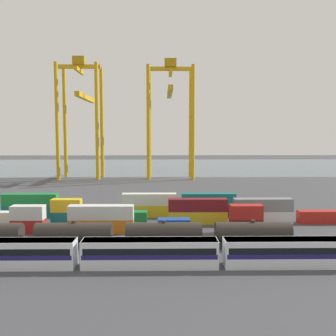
% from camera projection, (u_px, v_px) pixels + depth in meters
% --- Properties ---
extents(ground_plane, '(420.00, 420.00, 0.00)m').
position_uv_depth(ground_plane, '(138.00, 196.00, 111.12)').
color(ground_plane, '#424247').
extents(harbour_water, '(400.00, 110.00, 0.01)m').
position_uv_depth(harbour_water, '(150.00, 166.00, 213.37)').
color(harbour_water, '#475B6B').
rests_on(harbour_water, ground_plane).
extents(passenger_train, '(58.36, 3.14, 3.90)m').
position_uv_depth(passenger_train, '(150.00, 252.00, 51.76)').
color(passenger_train, silver).
rests_on(passenger_train, ground_plane).
extents(freight_tank_row, '(56.18, 3.02, 4.48)m').
position_uv_depth(freight_tank_row, '(119.00, 235.00, 60.65)').
color(freight_tank_row, '#232326').
rests_on(freight_tank_row, ground_plane).
extents(shipping_container_1, '(6.04, 2.44, 2.60)m').
position_uv_depth(shipping_container_1, '(28.00, 226.00, 69.61)').
color(shipping_container_1, '#AD211C').
rests_on(shipping_container_1, ground_plane).
extents(shipping_container_2, '(6.04, 2.44, 2.60)m').
position_uv_depth(shipping_container_2, '(28.00, 212.00, 69.37)').
color(shipping_container_2, silver).
rests_on(shipping_container_2, shipping_container_1).
extents(shipping_container_3, '(12.10, 2.44, 2.60)m').
position_uv_depth(shipping_container_3, '(101.00, 226.00, 69.81)').
color(shipping_container_3, orange).
rests_on(shipping_container_3, ground_plane).
extents(shipping_container_4, '(12.10, 2.44, 2.60)m').
position_uv_depth(shipping_container_4, '(101.00, 212.00, 69.57)').
color(shipping_container_4, silver).
rests_on(shipping_container_4, shipping_container_3).
extents(shipping_container_5, '(6.04, 2.44, 2.60)m').
position_uv_depth(shipping_container_5, '(174.00, 226.00, 70.01)').
color(shipping_container_5, '#1C4299').
rests_on(shipping_container_5, ground_plane).
extents(shipping_container_6, '(6.04, 2.44, 2.60)m').
position_uv_depth(shipping_container_6, '(246.00, 225.00, 70.21)').
color(shipping_container_6, maroon).
rests_on(shipping_container_6, ground_plane).
extents(shipping_container_7, '(6.04, 2.44, 2.60)m').
position_uv_depth(shipping_container_7, '(246.00, 212.00, 69.97)').
color(shipping_container_7, '#AD211C').
rests_on(shipping_container_7, shipping_container_6).
extents(shipping_container_9, '(12.10, 2.44, 2.60)m').
position_uv_depth(shipping_container_9, '(1.00, 218.00, 76.34)').
color(shipping_container_9, silver).
rests_on(shipping_container_9, ground_plane).
extents(shipping_container_10, '(6.04, 2.44, 2.60)m').
position_uv_depth(shipping_container_10, '(67.00, 218.00, 76.54)').
color(shipping_container_10, '#146066').
rests_on(shipping_container_10, ground_plane).
extents(shipping_container_11, '(6.04, 2.44, 2.60)m').
position_uv_depth(shipping_container_11, '(66.00, 205.00, 76.30)').
color(shipping_container_11, gold).
rests_on(shipping_container_11, shipping_container_10).
extents(shipping_container_12, '(6.04, 2.44, 2.60)m').
position_uv_depth(shipping_container_12, '(132.00, 218.00, 76.73)').
color(shipping_container_12, '#197538').
rests_on(shipping_container_12, ground_plane).
extents(shipping_container_13, '(12.10, 2.44, 2.60)m').
position_uv_depth(shipping_container_13, '(198.00, 217.00, 76.93)').
color(shipping_container_13, gold).
rests_on(shipping_container_13, ground_plane).
extents(shipping_container_14, '(12.10, 2.44, 2.60)m').
position_uv_depth(shipping_container_14, '(198.00, 205.00, 76.69)').
color(shipping_container_14, maroon).
rests_on(shipping_container_14, shipping_container_13).
extents(shipping_container_15, '(12.10, 2.44, 2.60)m').
position_uv_depth(shipping_container_15, '(262.00, 217.00, 77.13)').
color(shipping_container_15, silver).
rests_on(shipping_container_15, ground_plane).
extents(shipping_container_16, '(12.10, 2.44, 2.60)m').
position_uv_depth(shipping_container_16, '(263.00, 205.00, 76.89)').
color(shipping_container_16, slate).
rests_on(shipping_container_16, shipping_container_15).
extents(shipping_container_17, '(12.10, 2.44, 2.60)m').
position_uv_depth(shipping_container_17, '(327.00, 217.00, 77.33)').
color(shipping_container_17, '#AD211C').
rests_on(shipping_container_17, ground_plane).
extents(shipping_container_19, '(12.10, 2.44, 2.60)m').
position_uv_depth(shipping_container_19, '(31.00, 211.00, 83.24)').
color(shipping_container_19, '#146066').
rests_on(shipping_container_19, ground_plane).
extents(shipping_container_20, '(12.10, 2.44, 2.60)m').
position_uv_depth(shipping_container_20, '(30.00, 200.00, 83.00)').
color(shipping_container_20, '#197538').
rests_on(shipping_container_20, shipping_container_19).
extents(shipping_container_21, '(12.10, 2.44, 2.60)m').
position_uv_depth(shipping_container_21, '(90.00, 211.00, 83.43)').
color(shipping_container_21, silver).
rests_on(shipping_container_21, ground_plane).
extents(shipping_container_22, '(12.10, 2.44, 2.60)m').
position_uv_depth(shipping_container_22, '(149.00, 211.00, 83.63)').
color(shipping_container_22, gold).
rests_on(shipping_container_22, ground_plane).
extents(shipping_container_23, '(12.10, 2.44, 2.60)m').
position_uv_depth(shipping_container_23, '(149.00, 199.00, 83.39)').
color(shipping_container_23, silver).
rests_on(shipping_container_23, shipping_container_22).
extents(shipping_container_24, '(12.10, 2.44, 2.60)m').
position_uv_depth(shipping_container_24, '(208.00, 210.00, 83.82)').
color(shipping_container_24, maroon).
rests_on(shipping_container_24, ground_plane).
extents(shipping_container_25, '(12.10, 2.44, 2.60)m').
position_uv_depth(shipping_container_25, '(208.00, 199.00, 83.58)').
color(shipping_container_25, '#146066').
rests_on(shipping_container_25, shipping_container_24).
extents(gantry_crane_west, '(17.39, 36.33, 49.74)m').
position_uv_depth(gantry_crane_west, '(81.00, 107.00, 155.42)').
color(gantry_crane_west, gold).
rests_on(gantry_crane_west, ground_plane).
extents(gantry_crane_central, '(19.35, 38.70, 48.95)m').
position_uv_depth(gantry_crane_central, '(170.00, 106.00, 156.31)').
color(gantry_crane_central, gold).
rests_on(gantry_crane_central, ground_plane).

